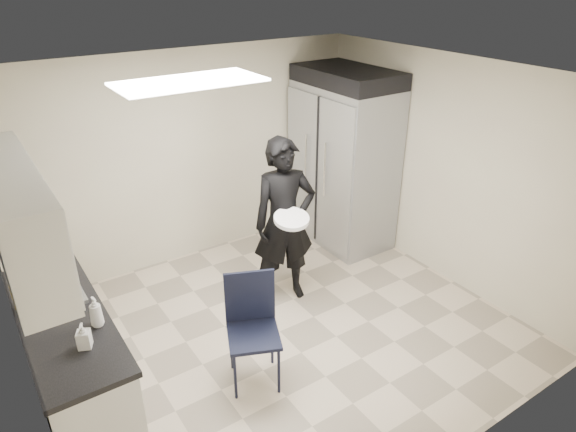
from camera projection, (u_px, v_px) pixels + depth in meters
floor at (280, 331)px, 5.33m from camera, size 4.50×4.50×0.00m
ceiling at (277, 78)px, 4.18m from camera, size 4.50×4.50×0.00m
back_wall at (190, 159)px, 6.25m from camera, size 4.50×0.00×4.50m
left_wall at (13, 300)px, 3.63m from camera, size 0.00×4.00×4.00m
right_wall at (443, 171)px, 5.88m from camera, size 0.00×4.00×4.00m
ceiling_panel at (189, 82)px, 4.19m from camera, size 1.20×0.60×0.02m
lower_counter at (73, 361)px, 4.32m from camera, size 0.60×1.90×0.86m
countertop at (62, 318)px, 4.12m from camera, size 0.64×1.95×0.05m
sink at (58, 303)px, 4.32m from camera, size 0.42×0.40×0.14m
faucet at (28, 296)px, 4.15m from camera, size 0.02×0.02×0.24m
upper_cabinets at (18, 217)px, 3.64m from camera, size 0.35×1.80×0.75m
notice_sticker_left at (14, 302)px, 3.75m from camera, size 0.00×0.12×0.07m
notice_sticker_right at (11, 293)px, 3.91m from camera, size 0.00×0.12×0.07m
commercial_fridge at (343, 166)px, 6.73m from camera, size 0.80×1.35×2.10m
fridge_compressor at (348, 77)px, 6.22m from camera, size 0.80×1.35×0.20m
folding_chair at (254, 336)px, 4.50m from camera, size 0.59×0.59×1.01m
man_tuxedo at (284, 222)px, 5.52m from camera, size 0.79×0.63×1.87m
bucket_lid at (292, 219)px, 5.24m from camera, size 0.45×0.45×0.05m
soap_bottle_a at (96, 312)px, 3.94m from camera, size 0.12×0.12×0.26m
soap_bottle_b at (83, 336)px, 3.72m from camera, size 0.12×0.13×0.21m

